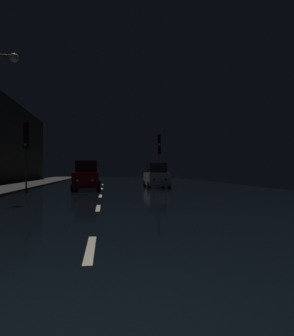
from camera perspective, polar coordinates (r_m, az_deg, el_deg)
ground at (r=27.70m, az=-7.82°, el=-3.45°), size 27.79×84.00×0.02m
sidewalk_left at (r=28.81m, az=-23.33°, el=-3.14°), size 4.40×84.00×0.15m
lane_centerline at (r=19.60m, az=-8.05°, el=-4.66°), size 0.16×29.91×0.01m
traffic_light_far_right at (r=31.65m, az=2.08°, el=3.41°), size 0.31×0.46×4.91m
traffic_light_far_left at (r=25.30m, az=-20.23°, el=4.42°), size 0.35×0.48×4.92m
car_approaching_headlights at (r=24.82m, az=-10.43°, el=-1.48°), size 1.99×4.32×2.17m
car_parked_right_far at (r=27.99m, az=1.63°, el=-1.48°), size 1.89×4.09×2.06m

